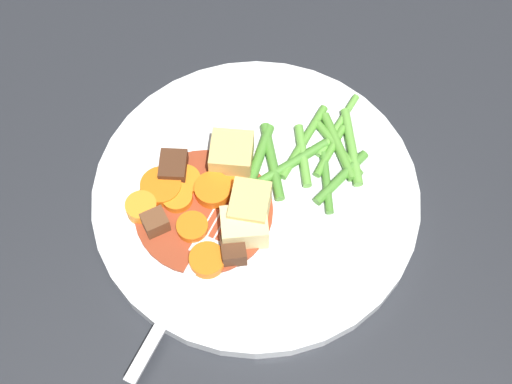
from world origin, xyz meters
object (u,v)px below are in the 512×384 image
at_px(carrot_slice_2, 207,260).
at_px(meat_chunk_2, 233,250).
at_px(potato_chunk_2, 250,208).
at_px(potato_chunk_0, 244,227).
at_px(potato_chunk_1, 232,155).
at_px(fork, 188,278).
at_px(dinner_plate, 256,196).
at_px(carrot_slice_3, 161,187).
at_px(carrot_slice_0, 226,179).
at_px(carrot_slice_1, 192,228).
at_px(meat_chunk_1, 157,226).
at_px(carrot_slice_7, 177,198).
at_px(meat_chunk_0, 174,168).
at_px(carrot_slice_4, 213,191).
at_px(carrot_slice_5, 184,181).
at_px(carrot_slice_6, 142,208).

height_order(carrot_slice_2, meat_chunk_2, meat_chunk_2).
xyz_separation_m(potato_chunk_2, meat_chunk_2, (0.03, 0.03, -0.01)).
height_order(potato_chunk_0, potato_chunk_1, same).
bearing_deg(fork, carrot_slice_2, -159.44).
distance_m(potato_chunk_1, meat_chunk_2, 0.09).
bearing_deg(dinner_plate, carrot_slice_3, -23.13).
distance_m(potato_chunk_1, fork, 0.11).
xyz_separation_m(carrot_slice_0, carrot_slice_3, (0.06, -0.01, 0.00)).
xyz_separation_m(dinner_plate, fork, (0.08, 0.05, 0.01)).
bearing_deg(potato_chunk_1, carrot_slice_1, 41.61).
height_order(carrot_slice_2, fork, carrot_slice_2).
bearing_deg(potato_chunk_2, potato_chunk_1, -95.36).
distance_m(carrot_slice_3, meat_chunk_1, 0.04).
xyz_separation_m(carrot_slice_7, potato_chunk_0, (-0.04, 0.05, 0.01)).
bearing_deg(carrot_slice_1, dinner_plate, -167.85).
distance_m(potato_chunk_0, fork, 0.06).
bearing_deg(carrot_slice_0, meat_chunk_0, -32.63).
height_order(carrot_slice_4, meat_chunk_0, meat_chunk_0).
height_order(carrot_slice_3, meat_chunk_0, meat_chunk_0).
relative_size(dinner_plate, potato_chunk_2, 7.61).
relative_size(carrot_slice_0, carrot_slice_3, 0.87).
xyz_separation_m(potato_chunk_1, meat_chunk_0, (0.05, -0.01, -0.00)).
height_order(carrot_slice_5, fork, carrot_slice_5).
xyz_separation_m(carrot_slice_0, carrot_slice_4, (0.02, 0.01, 0.00)).
height_order(carrot_slice_3, fork, carrot_slice_3).
bearing_deg(carrot_slice_7, carrot_slice_2, 93.39).
bearing_deg(potato_chunk_1, potato_chunk_2, 84.64).
relative_size(carrot_slice_6, meat_chunk_2, 1.20).
bearing_deg(carrot_slice_5, potato_chunk_2, 128.60).
distance_m(potato_chunk_0, potato_chunk_1, 0.07).
height_order(meat_chunk_0, meat_chunk_2, same).
bearing_deg(carrot_slice_4, carrot_slice_0, -152.40).
distance_m(carrot_slice_7, potato_chunk_0, 0.07).
relative_size(potato_chunk_2, fork, 0.26).
relative_size(carrot_slice_1, potato_chunk_2, 0.71).
distance_m(potato_chunk_0, potato_chunk_2, 0.02).
bearing_deg(potato_chunk_0, fork, 18.60).
bearing_deg(carrot_slice_1, carrot_slice_5, -100.97).
height_order(carrot_slice_7, potato_chunk_2, potato_chunk_2).
height_order(carrot_slice_2, meat_chunk_0, meat_chunk_0).
bearing_deg(carrot_slice_6, carrot_slice_1, 135.48).
distance_m(dinner_plate, potato_chunk_0, 0.05).
xyz_separation_m(carrot_slice_4, carrot_slice_5, (0.02, -0.02, -0.00)).
relative_size(carrot_slice_5, carrot_slice_7, 1.10).
distance_m(carrot_slice_3, carrot_slice_7, 0.02).
bearing_deg(carrot_slice_0, potato_chunk_2, 98.70).
distance_m(carrot_slice_4, carrot_slice_6, 0.06).
relative_size(carrot_slice_1, meat_chunk_2, 1.20).
height_order(carrot_slice_3, potato_chunk_2, potato_chunk_2).
distance_m(carrot_slice_6, fork, 0.07).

